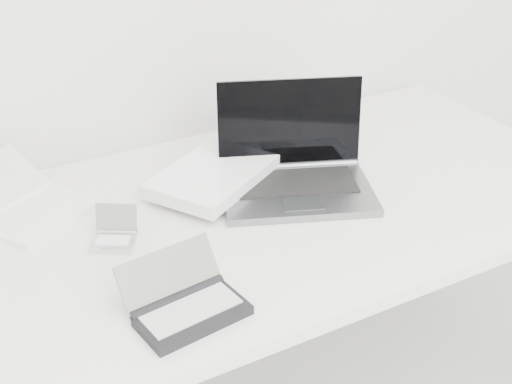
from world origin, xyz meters
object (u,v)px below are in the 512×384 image
laptop_large (258,174)px  palmtop_charcoal (186,304)px  desk (259,223)px  netbook_open_white (27,206)px

laptop_large → palmtop_charcoal: (-0.33, -0.33, -0.02)m
desk → netbook_open_white: size_ratio=4.69×
desk → palmtop_charcoal: 0.40m
laptop_large → palmtop_charcoal: 0.47m
laptop_large → netbook_open_white: bearing=-173.8°
netbook_open_white → desk: bearing=-55.6°
laptop_large → netbook_open_white: size_ratio=1.56×
desk → palmtop_charcoal: (-0.30, -0.27, 0.07)m
netbook_open_white → palmtop_charcoal: (0.16, -0.48, 0.00)m
laptop_large → netbook_open_white: 0.51m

